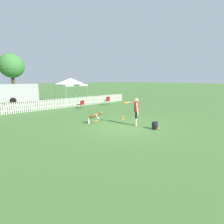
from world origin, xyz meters
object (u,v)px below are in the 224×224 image
at_px(folding_chair_blue_left, 107,100).
at_px(tree_left_grove, 12,66).
at_px(frisbee_near_handler, 123,116).
at_px(frisbee_near_dog, 123,119).
at_px(frisbee_midfield, 157,128).
at_px(canopy_tent_main, 71,82).
at_px(backpack_on_grass, 155,126).
at_px(equipment_trailer, 18,93).
at_px(leaping_dog, 94,116).
at_px(frisbee_far_scatter, 96,121).
at_px(folding_chair_center, 81,104).
at_px(handler_person, 135,109).

xyz_separation_m(folding_chair_blue_left, tree_left_grove, (-4.92, 16.60, 4.16)).
height_order(frisbee_near_handler, frisbee_near_dog, same).
bearing_deg(frisbee_midfield, canopy_tent_main, 81.55).
bearing_deg(frisbee_midfield, folding_chair_blue_left, 66.48).
xyz_separation_m(backpack_on_grass, equipment_trailer, (-2.29, 17.73, 0.96)).
height_order(leaping_dog, frisbee_far_scatter, leaping_dog).
relative_size(frisbee_far_scatter, folding_chair_blue_left, 0.28).
bearing_deg(equipment_trailer, frisbee_near_handler, -62.63).
distance_m(frisbee_near_handler, folding_chair_center, 5.16).
bearing_deg(frisbee_near_handler, handler_person, -119.84).
bearing_deg(backpack_on_grass, frisbee_far_scatter, 107.61).
height_order(folding_chair_center, canopy_tent_main, canopy_tent_main).
bearing_deg(frisbee_near_dog, backpack_on_grass, -98.45).
height_order(folding_chair_blue_left, canopy_tent_main, canopy_tent_main).
height_order(frisbee_near_handler, equipment_trailer, equipment_trailer).
relative_size(backpack_on_grass, folding_chair_blue_left, 0.46).
xyz_separation_m(frisbee_near_handler, equipment_trailer, (-3.40, 14.20, 1.15)).
height_order(frisbee_near_dog, frisbee_far_scatter, same).
bearing_deg(folding_chair_center, frisbee_midfield, 73.40).
distance_m(frisbee_midfield, equipment_trailer, 17.94).
bearing_deg(equipment_trailer, backpack_on_grass, -68.74).
bearing_deg(tree_left_grove, leaping_dog, -92.27).
height_order(handler_person, tree_left_grove, tree_left_grove).
bearing_deg(frisbee_near_handler, backpack_on_grass, -107.42).
xyz_separation_m(handler_person, frisbee_far_scatter, (-1.01, 2.53, -1.03)).
bearing_deg(canopy_tent_main, frisbee_far_scatter, -110.21).
xyz_separation_m(frisbee_near_dog, tree_left_grove, (-1.32, 22.41, 4.70)).
bearing_deg(folding_chair_center, tree_left_grove, -97.51).
relative_size(frisbee_near_handler, backpack_on_grass, 0.60).
relative_size(frisbee_far_scatter, folding_chair_center, 0.32).
distance_m(backpack_on_grass, canopy_tent_main, 13.37).
bearing_deg(frisbee_near_dog, handler_person, -111.03).
bearing_deg(canopy_tent_main, handler_person, -101.46).
bearing_deg(tree_left_grove, frisbee_far_scatter, -90.84).
distance_m(leaping_dog, frisbee_far_scatter, 0.93).
distance_m(frisbee_near_dog, folding_chair_center, 5.81).
height_order(frisbee_far_scatter, canopy_tent_main, canopy_tent_main).
distance_m(folding_chair_blue_left, folding_chair_center, 3.27).
height_order(frisbee_near_dog, canopy_tent_main, canopy_tent_main).
height_order(leaping_dog, canopy_tent_main, canopy_tent_main).
relative_size(handler_person, equipment_trailer, 0.31).
bearing_deg(tree_left_grove, equipment_trailer, -100.51).
height_order(frisbee_midfield, tree_left_grove, tree_left_grove).
xyz_separation_m(frisbee_far_scatter, folding_chair_center, (1.97, 4.87, 0.46)).
distance_m(frisbee_far_scatter, equipment_trailer, 14.03).
bearing_deg(canopy_tent_main, folding_chair_blue_left, -66.74).
relative_size(frisbee_near_handler, canopy_tent_main, 0.09).
relative_size(backpack_on_grass, equipment_trailer, 0.08).
bearing_deg(backpack_on_grass, handler_person, 98.79).
bearing_deg(handler_person, backpack_on_grass, -119.40).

